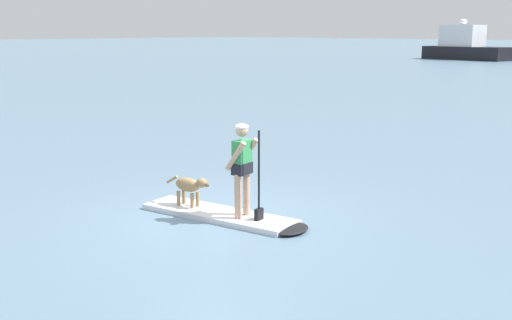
% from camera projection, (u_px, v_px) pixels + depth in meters
% --- Properties ---
extents(ground_plane, '(400.00, 400.00, 0.00)m').
position_uv_depth(ground_plane, '(219.00, 217.00, 11.38)').
color(ground_plane, slate).
extents(paddleboard, '(3.36, 1.25, 0.10)m').
position_uv_depth(paddleboard, '(229.00, 216.00, 11.25)').
color(paddleboard, silver).
rests_on(paddleboard, ground_plane).
extents(person_paddler, '(0.64, 0.53, 1.65)m').
position_uv_depth(person_paddler, '(243.00, 164.00, 10.88)').
color(person_paddler, tan).
rests_on(person_paddler, paddleboard).
extents(dog, '(1.01, 0.30, 0.57)m').
position_uv_depth(dog, '(190.00, 186.00, 11.65)').
color(dog, '#997A51').
rests_on(dog, paddleboard).
extents(moored_boat_starboard, '(10.29, 5.27, 4.47)m').
position_uv_depth(moored_boat_starboard, '(465.00, 47.00, 70.71)').
color(moored_boat_starboard, black).
rests_on(moored_boat_starboard, ground_plane).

